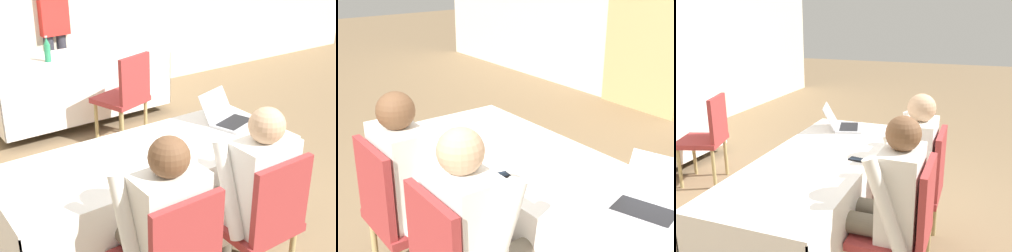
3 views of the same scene
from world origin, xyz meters
TOP-DOWN VIEW (x-y plane):
  - ground_plane at (0.00, 0.00)m, footprint 24.00×24.00m
  - conference_table_near at (0.00, 0.00)m, footprint 1.92×0.76m
  - conference_table_far at (0.59, 2.37)m, footprint 1.92×0.76m
  - laptop at (0.71, 0.07)m, footprint 0.39×0.40m
  - cell_phone at (0.04, -0.28)m, footprint 0.08×0.13m
  - paper_beside_laptop at (0.03, 0.16)m, footprint 0.26×0.33m
  - water_bottle at (0.26, 2.34)m, footprint 0.07×0.07m
  - chair_near_right at (0.31, -0.68)m, footprint 0.44×0.44m
  - chair_far_spare at (0.72, 1.57)m, footprint 0.55×0.55m
  - person_checkered_shirt at (-0.31, -0.58)m, footprint 0.50×0.52m
  - person_white_shirt at (0.31, -0.58)m, footprint 0.50×0.52m
  - person_red_shirt at (0.62, 3.05)m, footprint 0.35×0.22m

SIDE VIEW (x-z plane):
  - ground_plane at x=0.00m, z-range 0.00..0.00m
  - chair_near_right at x=0.31m, z-range 0.06..0.98m
  - chair_far_spare at x=0.72m, z-range 0.06..0.98m
  - conference_table_near at x=0.00m, z-range 0.19..0.94m
  - conference_table_far at x=0.59m, z-range 0.19..0.94m
  - person_checkered_shirt at x=-0.31m, z-range 0.08..1.27m
  - person_white_shirt at x=0.31m, z-range 0.08..1.27m
  - paper_beside_laptop at x=0.03m, z-range 0.74..0.75m
  - cell_phone at x=0.04m, z-range 0.74..0.76m
  - laptop at x=0.71m, z-range 0.68..0.89m
  - water_bottle at x=0.26m, z-range 0.73..1.00m
  - person_red_shirt at x=0.62m, z-range 0.12..1.71m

